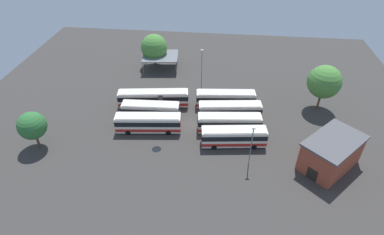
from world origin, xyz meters
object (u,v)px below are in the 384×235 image
Objects in this scene: lamp_post_far_corner at (202,68)px; tree_north_edge at (32,126)px; bus_row1_slot0 at (154,98)px; tree_northeast at (324,82)px; bus_row1_slot2 at (148,123)px; lamp_post_by_building at (251,145)px; maintenance_shelter at (160,56)px; depot_building at (331,153)px; tree_east_edge at (154,47)px; bus_row0_slot2 at (229,123)px; bus_row1_slot1 at (151,111)px; bus_row0_slot1 at (230,111)px; bus_row0_slot3 at (234,137)px; bus_row0_slot0 at (226,99)px.

tree_north_edge is (27.25, 23.01, -0.61)m from lamp_post_far_corner.
tree_northeast is (-34.30, -2.93, 4.45)m from bus_row1_slot0.
bus_row1_slot2 is 19.97m from tree_north_edge.
maintenance_shelter is at bearing -56.82° from lamp_post_by_building.
depot_building is 1.40× the size of tree_east_edge.
bus_row0_slot2 is 1.43× the size of tree_east_edge.
bus_row1_slot1 is (-0.36, 4.51, -0.00)m from bus_row1_slot0.
tree_northeast reaches higher than bus_row0_slot1.
tree_northeast is at bearing -161.28° from bus_row1_slot2.
bus_row1_slot2 is 1.58× the size of lamp_post_by_building.
lamp_post_by_building is at bearing 123.18° from maintenance_shelter.
bus_row0_slot1 and bus_row0_slot2 have the same top height.
lamp_post_far_corner is (-9.34, -8.00, 3.37)m from bus_row1_slot0.
bus_row0_slot3 is (-0.85, 3.94, -0.00)m from bus_row0_slot2.
depot_building is at bearing 137.76° from maintenance_shelter.
lamp_post_by_building is (-18.67, 7.07, 2.47)m from bus_row1_slot2.
bus_row0_slot1 is at bearing 133.06° from tree_east_edge.
bus_row1_slot1 is 21.49m from maintenance_shelter.
bus_row1_slot0 is at bearing -32.60° from bus_row0_slot3.
bus_row0_slot0 is at bearing 4.44° from tree_northeast.
maintenance_shelter is 14.30m from lamp_post_far_corner.
bus_row1_slot0 is 1.76× the size of tree_east_edge.
lamp_post_far_corner is at bearing -43.88° from depot_building.
bus_row1_slot2 is (-0.38, 3.94, 0.00)m from bus_row1_slot1.
lamp_post_far_corner is 35.68m from tree_north_edge.
bus_row0_slot1 is 4.02m from bus_row0_slot2.
bus_row1_slot0 is 1.19× the size of bus_row1_slot2.
bus_row0_slot1 is at bearing -160.12° from tree_north_edge.
bus_row0_slot3 is at bearing 125.15° from tree_east_edge.
bus_row1_slot2 is 32.31m from depot_building.
bus_row1_slot1 is at bearing -8.33° from bus_row0_slot2.
bus_row1_slot1 is at bearing 54.33° from lamp_post_far_corner.
bus_row0_slot3 is at bearing 102.13° from bus_row0_slot2.
bus_row0_slot0 is 1.05× the size of bus_row0_slot3.
bus_row1_slot1 is at bearing 22.07° from bus_row0_slot0.
bus_row0_slot0 and bus_row1_slot2 have the same top height.
bus_row1_slot0 is 23.54m from tree_north_edge.
bus_row0_slot1 and bus_row0_slot3 have the same top height.
lamp_post_far_corner is at bearing -117.61° from bus_row1_slot2.
bus_row1_slot0 is 24.97m from lamp_post_by_building.
tree_east_edge reaches higher than bus_row0_slot2.
tree_east_edge is (20.22, -28.72, 3.23)m from bus_row0_slot3.
tree_northeast is at bearing 158.24° from tree_east_edge.
maintenance_shelter is at bearing -56.10° from bus_row0_slot3.
bus_row0_slot1 is 26.45m from maintenance_shelter.
depot_building is (-16.58, 7.49, 0.94)m from bus_row0_slot2.
depot_building reaches higher than bus_row1_slot1.
lamp_post_far_corner reaches higher than bus_row1_slot1.
bus_row1_slot2 is at bearing 20.48° from bus_row0_slot1.
bus_row1_slot2 is (15.21, 5.68, -0.00)m from bus_row0_slot1.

